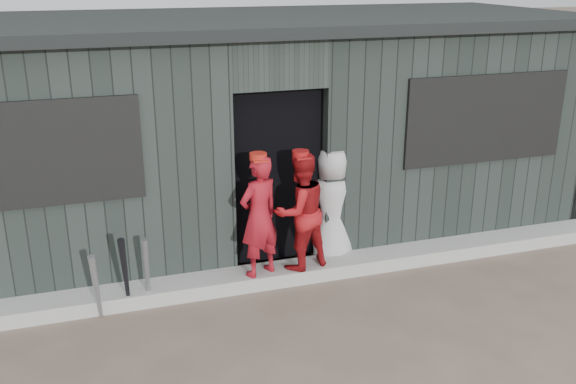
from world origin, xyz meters
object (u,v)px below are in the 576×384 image
object	(u,v)px
bat_left	(96,287)
bat_right	(125,274)
player_grey_back	(332,206)
bat_mid	(147,272)
dugout	(246,126)
player_red_left	(259,216)
player_red_right	(300,211)

from	to	relation	value
bat_left	bat_right	xyz separation A→B (m)	(0.27, 0.05, 0.07)
bat_right	player_grey_back	distance (m)	2.35
bat_left	bat_mid	world-z (taller)	bat_mid
dugout	player_red_left	bearing A→B (deg)	-100.35
bat_mid	player_red_left	world-z (taller)	player_red_left
bat_right	player_red_left	bearing A→B (deg)	6.41
player_grey_back	player_red_left	bearing A→B (deg)	10.43
player_red_left	player_red_right	xyz separation A→B (m)	(0.45, 0.04, -0.01)
bat_mid	player_grey_back	world-z (taller)	player_grey_back
bat_left	player_grey_back	world-z (taller)	player_grey_back
bat_right	player_red_right	xyz separation A→B (m)	(1.81, 0.19, 0.35)
player_grey_back	dugout	bearing A→B (deg)	-76.69
player_red_right	dugout	size ratio (longest dim) A/B	0.15
player_red_right	bat_left	bearing A→B (deg)	-8.19
bat_mid	dugout	distance (m)	2.50
bat_left	dugout	size ratio (longest dim) A/B	0.08
bat_left	player_red_right	bearing A→B (deg)	6.60
player_red_right	dugout	world-z (taller)	dugout
player_red_left	player_grey_back	size ratio (longest dim) A/B	0.95
bat_right	player_red_left	size ratio (longest dim) A/B	0.68
player_red_right	dugout	bearing A→B (deg)	-100.41
bat_mid	player_red_right	size ratio (longest dim) A/B	0.58
bat_right	player_red_left	xyz separation A→B (m)	(1.36, 0.15, 0.36)
bat_right	dugout	distance (m)	2.68
bat_left	dugout	xyz separation A→B (m)	(1.95, 1.95, 0.93)
player_red_right	dugout	distance (m)	1.79
player_red_left	player_grey_back	distance (m)	1.00
bat_left	dugout	distance (m)	2.91
player_red_left	dugout	size ratio (longest dim) A/B	0.15
bat_left	player_red_right	distance (m)	2.14
bat_left	bat_mid	bearing A→B (deg)	18.00
bat_right	player_grey_back	xyz separation A→B (m)	(2.28, 0.50, 0.25)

